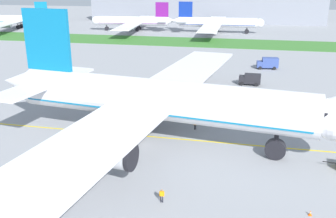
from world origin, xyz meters
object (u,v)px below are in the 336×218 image
at_px(parked_airliner_far_centre, 134,21).
at_px(airliner_foreground, 155,100).
at_px(ground_crew_marshaller_front, 162,194).
at_px(service_truck_baggage_loader, 268,63).
at_px(parked_airliner_far_right, 216,23).
at_px(service_truck_fuel_bowser, 250,79).
at_px(parked_airliner_far_left, 15,20).
at_px(ground_crew_wingwalker_starboard, 104,119).
at_px(traffic_cone_starboard_wing, 310,213).
at_px(ground_crew_wingwalker_port, 195,124).

bearing_deg(parked_airliner_far_centre, airliner_foreground, -71.59).
height_order(ground_crew_marshaller_front, service_truck_baggage_loader, service_truck_baggage_loader).
distance_m(ground_crew_marshaller_front, parked_airliner_far_right, 145.00).
xyz_separation_m(airliner_foreground, parked_airliner_far_centre, (-42.52, 127.72, -1.94)).
relative_size(parked_airliner_far_centre, parked_airliner_far_right, 0.96).
relative_size(airliner_foreground, service_truck_fuel_bowser, 17.24).
xyz_separation_m(ground_crew_marshaller_front, parked_airliner_far_right, (-7.92, 144.73, 3.77)).
bearing_deg(parked_airliner_far_right, parked_airliner_far_left, -177.45).
relative_size(service_truck_baggage_loader, parked_airliner_far_centre, 0.09).
xyz_separation_m(ground_crew_wingwalker_starboard, service_truck_baggage_loader, (28.66, 50.04, 0.69)).
bearing_deg(service_truck_fuel_bowser, service_truck_baggage_loader, 75.89).
bearing_deg(airliner_foreground, parked_airliner_far_left, 130.13).
relative_size(ground_crew_marshaller_front, ground_crew_wingwalker_starboard, 1.02).
xyz_separation_m(airliner_foreground, traffic_cone_starboard_wing, (20.59, -15.42, -6.26)).
relative_size(traffic_cone_starboard_wing, service_truck_fuel_bowser, 0.11).
bearing_deg(parked_airliner_far_left, parked_airliner_far_centre, 3.53).
bearing_deg(parked_airliner_far_left, service_truck_fuel_bowser, -36.44).
distance_m(ground_crew_wingwalker_port, traffic_cone_starboard_wing, 26.29).
relative_size(traffic_cone_starboard_wing, service_truck_baggage_loader, 0.10).
distance_m(traffic_cone_starboard_wing, service_truck_baggage_loader, 70.63).
bearing_deg(parked_airliner_far_right, traffic_cone_starboard_wing, -80.66).
bearing_deg(parked_airliner_far_right, airliner_foreground, -88.64).
xyz_separation_m(ground_crew_wingwalker_starboard, parked_airliner_far_right, (7.17, 123.29, 3.80)).
relative_size(ground_crew_wingwalker_starboard, parked_airliner_far_right, 0.02).
relative_size(ground_crew_wingwalker_starboard, traffic_cone_starboard_wing, 2.76).
bearing_deg(ground_crew_wingwalker_port, ground_crew_wingwalker_starboard, -176.93).
bearing_deg(service_truck_baggage_loader, ground_crew_wingwalker_port, -104.94).
bearing_deg(parked_airliner_far_left, ground_crew_wingwalker_port, -47.06).
distance_m(traffic_cone_starboard_wing, parked_airliner_far_centre, 156.50).
xyz_separation_m(traffic_cone_starboard_wing, parked_airliner_far_right, (-23.65, 143.83, 4.49)).
bearing_deg(airliner_foreground, ground_crew_wingwalker_starboard, 153.38).
bearing_deg(ground_crew_wingwalker_starboard, traffic_cone_starboard_wing, -33.69).
distance_m(airliner_foreground, parked_airliner_far_centre, 134.63).
height_order(ground_crew_marshaller_front, service_truck_fuel_bowser, service_truck_fuel_bowser).
bearing_deg(ground_crew_wingwalker_port, service_truck_fuel_bowser, 74.56).
bearing_deg(service_truck_baggage_loader, parked_airliner_far_left, 150.78).
xyz_separation_m(airliner_foreground, ground_crew_marshaller_front, (4.86, -16.32, -5.55)).
relative_size(ground_crew_wingwalker_port, traffic_cone_starboard_wing, 2.94).
xyz_separation_m(service_truck_fuel_bowser, parked_airliner_far_centre, (-56.29, 91.11, 3.15)).
distance_m(ground_crew_wingwalker_starboard, traffic_cone_starboard_wing, 37.04).
xyz_separation_m(ground_crew_marshaller_front, service_truck_fuel_bowser, (8.91, 52.94, 0.46)).
height_order(ground_crew_wingwalker_port, parked_airliner_far_centre, parked_airliner_far_centre).
distance_m(ground_crew_wingwalker_starboard, parked_airliner_far_centre, 126.83).
height_order(parked_airliner_far_left, parked_airliner_far_right, parked_airliner_far_right).
relative_size(service_truck_fuel_bowser, parked_airliner_far_left, 0.08).
height_order(service_truck_fuel_bowser, parked_airliner_far_centre, parked_airliner_far_centre).
height_order(traffic_cone_starboard_wing, parked_airliner_far_centre, parked_airliner_far_centre).
height_order(parked_airliner_far_centre, parked_airliner_far_right, parked_airliner_far_right).
relative_size(ground_crew_wingwalker_starboard, parked_airliner_far_centre, 0.02).
bearing_deg(ground_crew_wingwalker_port, traffic_cone_starboard_wing, -54.44).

